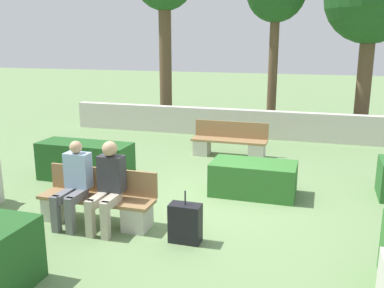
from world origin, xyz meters
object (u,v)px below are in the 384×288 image
person_seated_man (74,180)px  person_seated_woman (108,182)px  bench_front (98,203)px  suitcase (185,223)px  bench_left_side (229,144)px

person_seated_man → person_seated_woman: person_seated_woman is taller
bench_front → person_seated_man: bearing=-154.5°
bench_front → suitcase: 1.51m
bench_front → person_seated_woman: person_seated_woman is taller
person_seated_man → bench_left_side: bearing=72.9°
bench_left_side → person_seated_woman: size_ratio=1.38×
person_seated_man → person_seated_woman: size_ratio=0.97×
bench_front → person_seated_man: 0.50m
person_seated_woman → suitcase: 1.30m
person_seated_man → suitcase: size_ratio=1.70×
bench_left_side → suitcase: bearing=-81.2°
suitcase → person_seated_man: bearing=177.2°
bench_front → person_seated_woman: 0.51m
person_seated_woman → suitcase: (1.22, -0.09, -0.45)m
bench_front → person_seated_woman: size_ratio=1.38×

